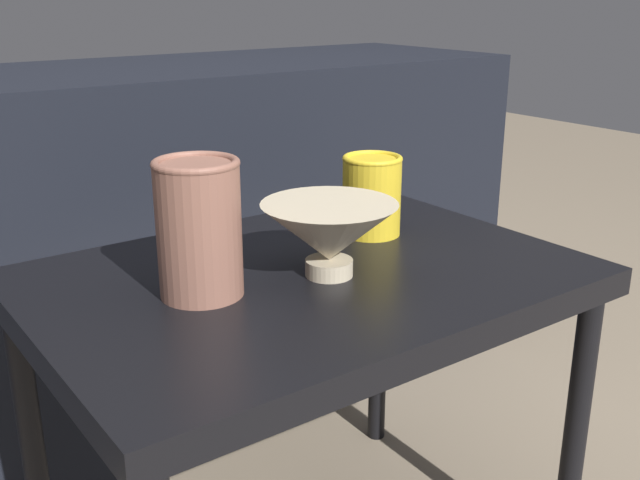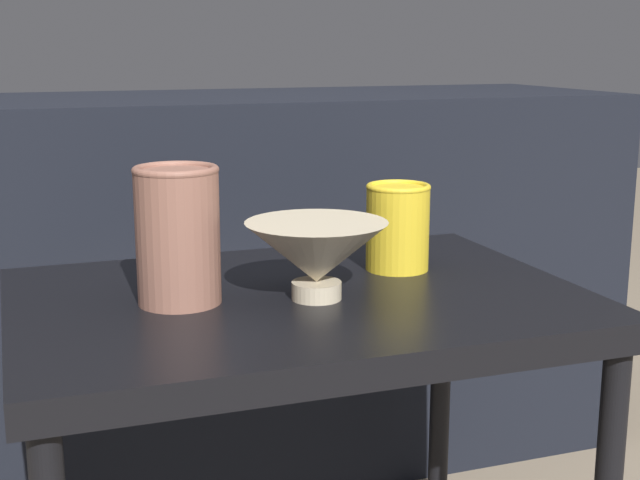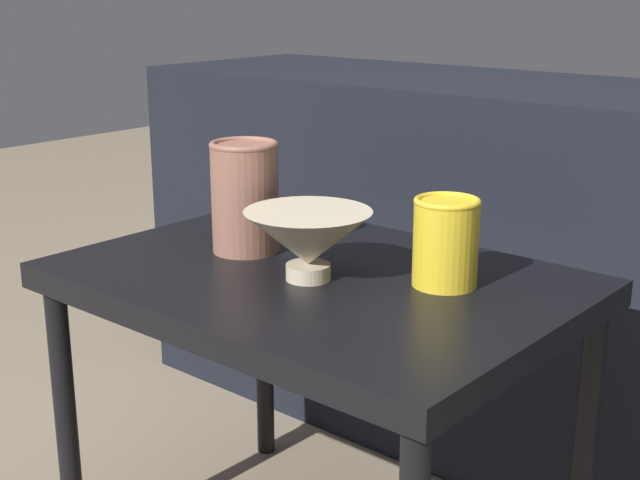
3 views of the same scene
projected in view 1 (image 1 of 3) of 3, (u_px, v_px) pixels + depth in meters
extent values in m
cube|color=black|center=(306.00, 283.00, 1.07)|extent=(0.77, 0.54, 0.04)
cylinder|color=black|center=(575.00, 438.00, 1.17)|extent=(0.04, 0.04, 0.49)
cylinder|color=black|center=(33.00, 448.00, 1.15)|extent=(0.04, 0.04, 0.49)
cylinder|color=black|center=(379.00, 331.00, 1.53)|extent=(0.04, 0.04, 0.49)
cube|color=black|center=(136.00, 251.00, 1.60)|extent=(1.73, 0.50, 0.77)
cylinder|color=#C1B293|center=(329.00, 268.00, 1.04)|extent=(0.07, 0.07, 0.02)
cone|color=#C1B293|center=(329.00, 232.00, 1.03)|extent=(0.19, 0.19, 0.08)
cylinder|color=brown|center=(199.00, 231.00, 0.95)|extent=(0.11, 0.11, 0.18)
torus|color=brown|center=(196.00, 163.00, 0.93)|extent=(0.11, 0.11, 0.01)
cylinder|color=gold|center=(372.00, 197.00, 1.20)|extent=(0.09, 0.09, 0.13)
torus|color=gold|center=(372.00, 159.00, 1.18)|extent=(0.10, 0.10, 0.01)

